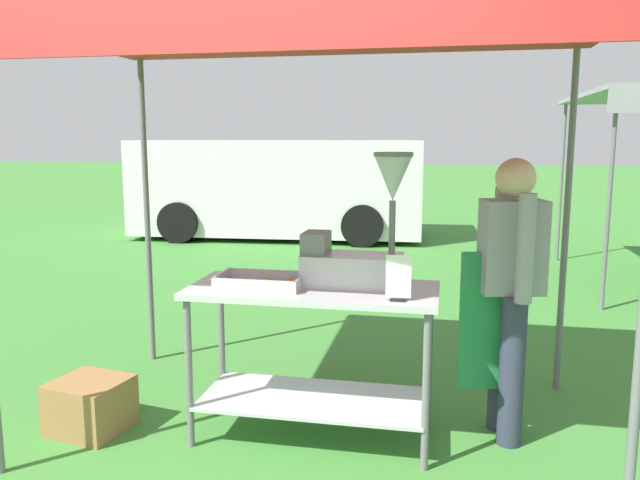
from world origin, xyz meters
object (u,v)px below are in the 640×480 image
(menu_sign, at_px, (398,281))
(supply_crate, at_px, (90,405))
(donut_fryer, at_px, (360,244))
(vendor, at_px, (509,284))
(donut_tray, at_px, (261,283))
(van_white, at_px, (280,187))
(donut_cart, at_px, (313,330))
(stall_canopy, at_px, (316,38))

(menu_sign, bearing_deg, supply_crate, 179.37)
(donut_fryer, relative_size, vendor, 0.47)
(donut_tray, relative_size, donut_fryer, 0.63)
(menu_sign, bearing_deg, van_white, 109.28)
(donut_fryer, xyz_separation_m, supply_crate, (-1.56, -0.27, -0.98))
(supply_crate, bearing_deg, donut_cart, 8.20)
(donut_cart, bearing_deg, donut_fryer, 18.65)
(donut_cart, distance_m, supply_crate, 1.41)
(donut_fryer, height_order, menu_sign, donut_fryer)
(vendor, bearing_deg, supply_crate, -170.26)
(donut_cart, bearing_deg, van_white, 106.33)
(stall_canopy, height_order, vendor, stall_canopy)
(donut_tray, xyz_separation_m, van_white, (-1.87, 7.43, -0.03))
(donut_cart, xyz_separation_m, menu_sign, (0.49, -0.21, 0.35))
(vendor, bearing_deg, van_white, 114.38)
(donut_cart, relative_size, vendor, 0.87)
(donut_tray, xyz_separation_m, supply_crate, (-1.02, -0.13, -0.76))
(donut_fryer, bearing_deg, menu_sign, -50.57)
(supply_crate, bearing_deg, stall_canopy, 12.39)
(menu_sign, height_order, van_white, van_white)
(stall_canopy, distance_m, supply_crate, 2.49)
(menu_sign, bearing_deg, donut_cart, 157.04)
(stall_canopy, xyz_separation_m, donut_tray, (-0.29, -0.15, -1.34))
(donut_tray, relative_size, van_white, 0.09)
(menu_sign, bearing_deg, stall_canopy, 148.00)
(donut_cart, height_order, vendor, vendor)
(van_white, bearing_deg, donut_cart, -73.67)
(stall_canopy, bearing_deg, donut_tray, -151.90)
(donut_cart, xyz_separation_m, vendor, (1.08, 0.22, 0.26))
(stall_canopy, relative_size, donut_fryer, 4.27)
(stall_canopy, height_order, donut_fryer, stall_canopy)
(donut_tray, relative_size, supply_crate, 1.02)
(donut_cart, xyz_separation_m, supply_crate, (-1.31, -0.19, -0.49))
(stall_canopy, xyz_separation_m, donut_fryer, (0.25, -0.01, -1.12))
(donut_cart, distance_m, vendor, 1.14)
(donut_tray, bearing_deg, van_white, 104.16)
(donut_fryer, distance_m, vendor, 0.87)
(vendor, relative_size, van_white, 0.32)
(vendor, height_order, supply_crate, vendor)
(van_white, bearing_deg, supply_crate, -83.58)
(supply_crate, bearing_deg, menu_sign, -0.63)
(stall_canopy, bearing_deg, menu_sign, -32.00)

